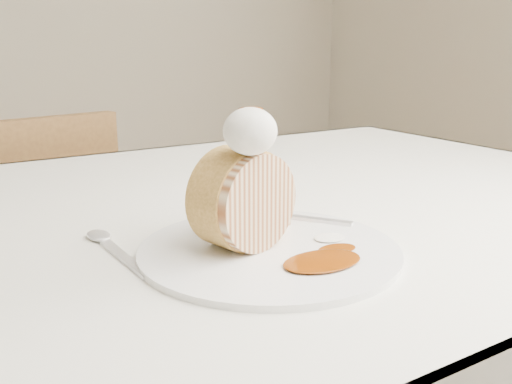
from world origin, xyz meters
TOP-DOWN VIEW (x-y plane):
  - table at (0.00, 0.20)m, footprint 1.40×0.90m
  - chair_far at (-0.15, 0.86)m, footprint 0.45×0.45m
  - plate at (-0.04, 0.00)m, footprint 0.35×0.35m
  - roulade_slice at (-0.06, 0.02)m, footprint 0.11×0.08m
  - cake_chunk at (-0.02, 0.07)m, footprint 0.08×0.07m
  - whipped_cream at (-0.07, -0.00)m, footprint 0.05×0.05m
  - caramel_drizzle at (-0.06, 0.01)m, footprint 0.03×0.02m
  - caramel_pool at (-0.02, -0.06)m, footprint 0.10×0.08m
  - fork at (0.05, 0.06)m, footprint 0.11×0.15m
  - spoon at (-0.18, 0.07)m, footprint 0.03×0.15m

SIDE VIEW (x-z plane):
  - chair_far at x=-0.15m, z-range 0.06..0.87m
  - table at x=0.00m, z-range 0.29..1.04m
  - spoon at x=-0.18m, z-range 0.75..0.75m
  - plate at x=-0.04m, z-range 0.75..0.76m
  - fork at x=0.05m, z-range 0.76..0.76m
  - caramel_pool at x=-0.02m, z-range 0.76..0.76m
  - cake_chunk at x=-0.02m, z-range 0.76..0.81m
  - roulade_slice at x=-0.06m, z-range 0.76..0.86m
  - whipped_cream at x=-0.07m, z-range 0.86..0.91m
  - caramel_drizzle at x=-0.06m, z-range 0.91..0.91m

